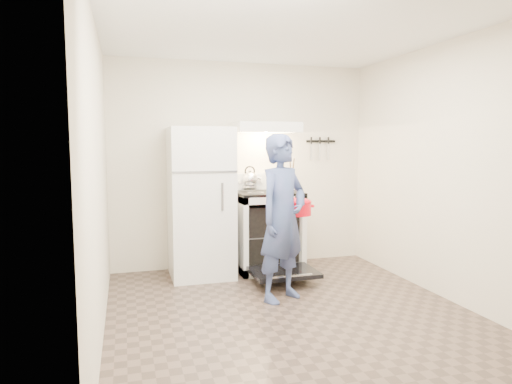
# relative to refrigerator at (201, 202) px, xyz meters

# --- Properties ---
(floor) EXTENTS (3.60, 3.60, 0.00)m
(floor) POSITION_rel_refrigerator_xyz_m (0.58, -1.45, -0.85)
(floor) COLOR brown
(floor) RESTS_ON ground
(back_wall) EXTENTS (3.20, 0.02, 2.50)m
(back_wall) POSITION_rel_refrigerator_xyz_m (0.58, 0.35, 0.40)
(back_wall) COLOR beige
(back_wall) RESTS_ON ground
(refrigerator) EXTENTS (0.70, 0.70, 1.70)m
(refrigerator) POSITION_rel_refrigerator_xyz_m (0.00, 0.00, 0.00)
(refrigerator) COLOR white
(refrigerator) RESTS_ON floor
(stove_body) EXTENTS (0.76, 0.65, 0.92)m
(stove_body) POSITION_rel_refrigerator_xyz_m (0.81, 0.02, -0.39)
(stove_body) COLOR white
(stove_body) RESTS_ON floor
(cooktop) EXTENTS (0.76, 0.65, 0.03)m
(cooktop) POSITION_rel_refrigerator_xyz_m (0.81, 0.02, 0.09)
(cooktop) COLOR black
(cooktop) RESTS_ON stove_body
(backsplash) EXTENTS (0.76, 0.07, 0.20)m
(backsplash) POSITION_rel_refrigerator_xyz_m (0.81, 0.31, 0.20)
(backsplash) COLOR white
(backsplash) RESTS_ON cooktop
(oven_door) EXTENTS (0.70, 0.54, 0.04)m
(oven_door) POSITION_rel_refrigerator_xyz_m (0.81, -0.57, -0.72)
(oven_door) COLOR black
(oven_door) RESTS_ON floor
(oven_rack) EXTENTS (0.60, 0.52, 0.01)m
(oven_rack) POSITION_rel_refrigerator_xyz_m (0.81, 0.02, -0.41)
(oven_rack) COLOR slate
(oven_rack) RESTS_ON stove_body
(range_hood) EXTENTS (0.76, 0.50, 0.12)m
(range_hood) POSITION_rel_refrigerator_xyz_m (0.81, 0.10, 0.86)
(range_hood) COLOR white
(range_hood) RESTS_ON back_wall
(knife_strip) EXTENTS (0.40, 0.02, 0.03)m
(knife_strip) POSITION_rel_refrigerator_xyz_m (1.63, 0.33, 0.70)
(knife_strip) COLOR black
(knife_strip) RESTS_ON back_wall
(pizza_stone) EXTENTS (0.36, 0.36, 0.02)m
(pizza_stone) POSITION_rel_refrigerator_xyz_m (0.83, -0.03, -0.40)
(pizza_stone) COLOR olive
(pizza_stone) RESTS_ON oven_rack
(tea_kettle) EXTENTS (0.24, 0.20, 0.30)m
(tea_kettle) POSITION_rel_refrigerator_xyz_m (0.65, 0.24, 0.25)
(tea_kettle) COLOR silver
(tea_kettle) RESTS_ON cooktop
(utensil_jar) EXTENTS (0.11, 0.11, 0.13)m
(utensil_jar) POSITION_rel_refrigerator_xyz_m (1.06, -0.13, 0.20)
(utensil_jar) COLOR silver
(utensil_jar) RESTS_ON cooktop
(person) EXTENTS (0.70, 0.63, 1.61)m
(person) POSITION_rel_refrigerator_xyz_m (0.63, -1.03, -0.04)
(person) COLOR navy
(person) RESTS_ON floor
(dutch_oven) EXTENTS (0.37, 0.30, 0.24)m
(dutch_oven) POSITION_rel_refrigerator_xyz_m (0.90, -0.70, -0.01)
(dutch_oven) COLOR red
(dutch_oven) RESTS_ON person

